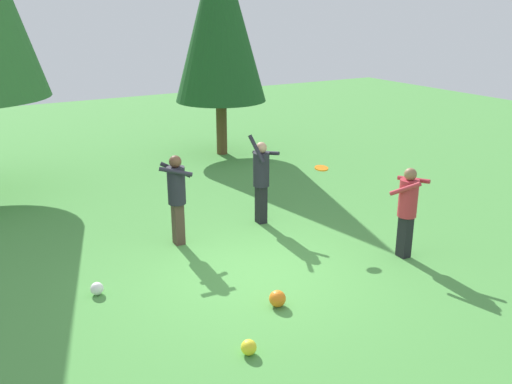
{
  "coord_description": "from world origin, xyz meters",
  "views": [
    {
      "loc": [
        -4.32,
        -7.53,
        4.43
      ],
      "look_at": [
        0.68,
        1.1,
        1.05
      ],
      "focal_mm": 38.94,
      "sensor_mm": 36.0,
      "label": 1
    }
  ],
  "objects": [
    {
      "name": "ground_plane",
      "position": [
        0.0,
        0.0,
        0.0
      ],
      "size": [
        40.0,
        40.0,
        0.0
      ],
      "primitive_type": "plane",
      "color": "#4C9342"
    },
    {
      "name": "person_thrower",
      "position": [
        1.32,
        1.98,
        1.06
      ],
      "size": [
        0.67,
        0.67,
        1.95
      ],
      "rotation": [
        0.0,
        0.0,
        -1.04
      ],
      "color": "black",
      "rests_on": "ground_plane"
    },
    {
      "name": "frisbee",
      "position": [
        1.99,
        0.81,
        1.4
      ],
      "size": [
        0.3,
        0.3,
        0.06
      ],
      "color": "orange"
    },
    {
      "name": "person_bystander",
      "position": [
        -0.63,
        1.83,
        1.06
      ],
      "size": [
        0.73,
        0.66,
        1.78
      ],
      "rotation": [
        0.0,
        0.0,
        -0.37
      ],
      "color": "#4C382D",
      "rests_on": "ground_plane"
    },
    {
      "name": "ball_white",
      "position": [
        -2.56,
        0.61,
        0.11
      ],
      "size": [
        0.21,
        0.21,
        0.21
      ],
      "primitive_type": "sphere",
      "color": "white",
      "rests_on": "ground_plane"
    },
    {
      "name": "ball_yellow",
      "position": [
        -1.24,
        -2.02,
        0.11
      ],
      "size": [
        0.21,
        0.21,
        0.21
      ],
      "primitive_type": "sphere",
      "color": "yellow",
      "rests_on": "ground_plane"
    },
    {
      "name": "tree_right",
      "position": [
        3.21,
        7.57,
        4.06
      ],
      "size": [
        2.72,
        2.72,
        6.5
      ],
      "color": "brown",
      "rests_on": "ground_plane"
    },
    {
      "name": "ball_orange",
      "position": [
        -0.24,
        -1.15,
        0.13
      ],
      "size": [
        0.26,
        0.26,
        0.26
      ],
      "primitive_type": "sphere",
      "color": "orange",
      "rests_on": "ground_plane"
    },
    {
      "name": "person_catcher",
      "position": [
        2.74,
        -0.8,
        1.01
      ],
      "size": [
        0.68,
        0.72,
        1.7
      ],
      "rotation": [
        0.0,
        0.0,
        2.0
      ],
      "color": "black",
      "rests_on": "ground_plane"
    }
  ]
}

